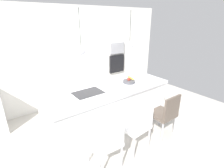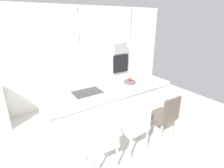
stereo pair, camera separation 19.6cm
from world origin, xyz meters
The scene contains 13 objects.
floor centered at (0.00, 0.00, 0.00)m, with size 6.60×6.60×0.00m, color #BCB7AD.
back_wall centered at (0.00, 1.65, 1.30)m, with size 6.00×0.10×2.60m, color silver.
kitchen_island centered at (0.00, 0.00, 0.47)m, with size 2.70×0.98×0.93m.
sink_basin centered at (-0.47, 0.00, 0.93)m, with size 0.56×0.40×0.02m, color #2D2D30.
faucet centered at (-0.47, 0.21, 1.08)m, with size 0.02×0.17×0.22m.
fruit_bowl centered at (0.53, -0.06, 0.97)m, with size 0.27×0.27×0.16m.
microwave centered at (1.47, 1.58, 1.40)m, with size 0.54×0.08×0.34m, color #9E9EA3.
oven centered at (1.47, 1.58, 0.90)m, with size 0.56×0.08×0.56m, color black.
chair_near centered at (-0.70, -0.92, 0.50)m, with size 0.49×0.48×0.89m.
chair_middle centered at (-0.02, -0.92, 0.51)m, with size 0.49×0.45×0.89m.
chair_far centered at (0.74, -0.93, 0.50)m, with size 0.47×0.45×0.90m.
pendant_light_left centered at (-0.56, 0.00, 1.76)m, with size 0.16×0.16×0.76m.
pendant_light_right centered at (0.56, 0.00, 1.76)m, with size 0.16×0.16×0.76m.
Camera 2 is at (-1.73, -2.79, 2.27)m, focal length 27.27 mm.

